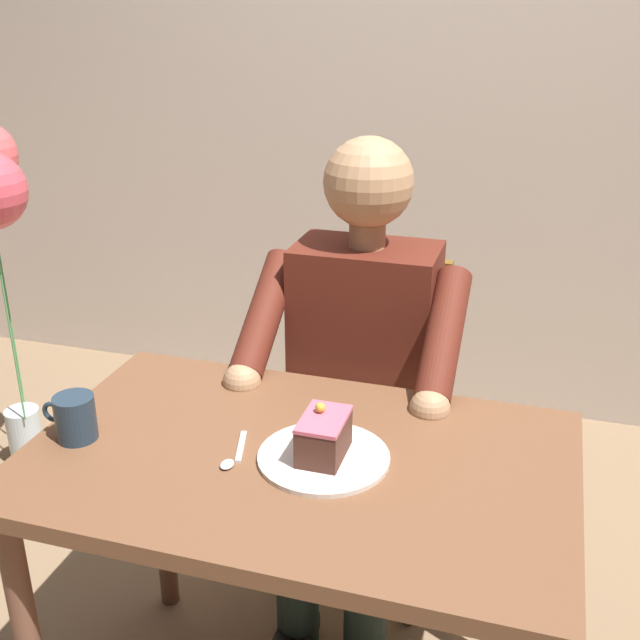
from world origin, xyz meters
TOP-DOWN VIEW (x-y plane):
  - cafe_rear_panel at (0.00, -1.74)m, footprint 6.40×0.12m
  - dining_table at (0.00, 0.00)m, footprint 1.08×0.67m
  - chair at (0.00, -0.65)m, footprint 0.42×0.42m
  - seated_person at (0.00, -0.48)m, footprint 0.53×0.58m
  - dessert_plate at (-0.05, 0.00)m, footprint 0.26×0.26m
  - cake_slice at (-0.05, 0.00)m, footprint 0.08×0.13m
  - coffee_cup at (0.45, 0.07)m, footprint 0.12×0.08m
  - dessert_spoon at (0.12, 0.05)m, footprint 0.04×0.14m

SIDE VIEW (x-z plane):
  - chair at x=0.00m, z-range 0.05..0.96m
  - dining_table at x=0.00m, z-range 0.27..1.01m
  - seated_person at x=0.00m, z-range 0.03..1.30m
  - dessert_spoon at x=0.12m, z-range 0.74..0.75m
  - dessert_plate at x=-0.05m, z-range 0.74..0.75m
  - coffee_cup at x=0.45m, z-range 0.74..0.83m
  - cake_slice at x=-0.05m, z-range 0.74..0.84m
  - cafe_rear_panel at x=0.00m, z-range 0.00..3.00m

